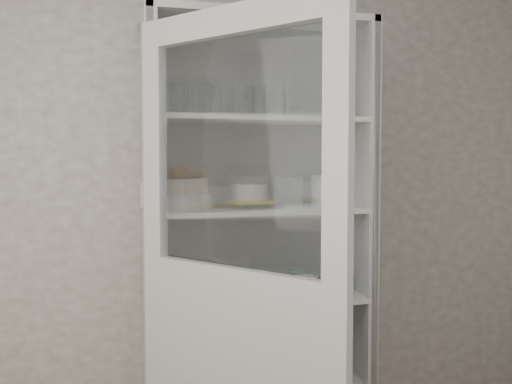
{
  "coord_description": "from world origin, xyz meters",
  "views": [
    {
      "loc": [
        -0.45,
        -1.22,
        1.48
      ],
      "look_at": [
        0.2,
        1.27,
        1.33
      ],
      "focal_mm": 40.0,
      "sensor_mm": 36.0,
      "label": 1
    }
  ],
  "objects": [
    {
      "name": "tumbler_6",
      "position": [
        0.52,
        1.14,
        1.74
      ],
      "size": [
        0.09,
        0.09,
        0.15
      ],
      "primitive_type": "cylinder",
      "rotation": [
        0.0,
        0.0,
        0.13
      ],
      "color": "silver",
      "rests_on": "shelf_glass"
    },
    {
      "name": "mug_teal",
      "position": [
        0.42,
        1.3,
        0.91
      ],
      "size": [
        0.11,
        0.11,
        0.09
      ],
      "primitive_type": "imported",
      "rotation": [
        0.0,
        0.0,
        0.09
      ],
      "color": "#227F71",
      "rests_on": "shelf_mugs"
    },
    {
      "name": "measuring_cups",
      "position": [
        -0.11,
        1.19,
        0.88
      ],
      "size": [
        0.11,
        0.11,
        0.04
      ],
      "primitive_type": "cylinder",
      "color": "silver",
      "rests_on": "shelf_mugs"
    },
    {
      "name": "plate_stack_front",
      "position": [
        -0.13,
        1.25,
        1.3
      ],
      "size": [
        0.23,
        0.23,
        0.07
      ],
      "primitive_type": "cylinder",
      "color": "silver",
      "rests_on": "shelf_plates"
    },
    {
      "name": "tumbler_5",
      "position": [
        0.48,
        1.13,
        1.73
      ],
      "size": [
        0.07,
        0.07,
        0.14
      ],
      "primitive_type": "cylinder",
      "rotation": [
        0.0,
        0.0,
        -0.02
      ],
      "color": "silver",
      "rests_on": "shelf_glass"
    },
    {
      "name": "tumbler_7",
      "position": [
        -0.13,
        1.3,
        1.73
      ],
      "size": [
        0.09,
        0.09,
        0.15
      ],
      "primitive_type": "cylinder",
      "rotation": [
        0.0,
        0.0,
        -0.31
      ],
      "color": "silver",
      "rests_on": "shelf_glass"
    },
    {
      "name": "teal_jar",
      "position": [
        0.24,
        1.33,
        0.91
      ],
      "size": [
        0.09,
        0.09,
        0.1
      ],
      "color": "#227F71",
      "rests_on": "shelf_mugs"
    },
    {
      "name": "goblet_2",
      "position": [
        0.2,
        1.38,
        1.75
      ],
      "size": [
        0.08,
        0.08,
        0.18
      ],
      "primitive_type": null,
      "color": "silver",
      "rests_on": "shelf_glass"
    },
    {
      "name": "grey_bowl_stack",
      "position": [
        0.54,
        1.28,
        1.33
      ],
      "size": [
        0.13,
        0.13,
        0.14
      ],
      "primitive_type": "cylinder",
      "color": "silver",
      "rests_on": "shelf_plates"
    },
    {
      "name": "tumbler_0",
      "position": [
        -0.21,
        1.16,
        1.73
      ],
      "size": [
        0.07,
        0.07,
        0.13
      ],
      "primitive_type": "cylinder",
      "rotation": [
        0.0,
        0.0,
        -0.11
      ],
      "color": "silver",
      "rests_on": "shelf_glass"
    },
    {
      "name": "white_canister",
      "position": [
        -0.21,
        1.3,
        0.92
      ],
      "size": [
        0.12,
        0.12,
        0.13
      ],
      "primitive_type": "cylinder",
      "rotation": [
        0.0,
        0.0,
        0.18
      ],
      "color": "silver",
      "rests_on": "shelf_mugs"
    },
    {
      "name": "pantry_cabinet",
      "position": [
        0.2,
        1.34,
        0.94
      ],
      "size": [
        1.0,
        0.45,
        2.1
      ],
      "color": "beige",
      "rests_on": "floor"
    },
    {
      "name": "tumbler_1",
      "position": [
        -0.17,
        1.14,
        1.73
      ],
      "size": [
        0.08,
        0.08,
        0.13
      ],
      "primitive_type": "cylinder",
      "rotation": [
        0.0,
        0.0,
        0.4
      ],
      "color": "silver",
      "rests_on": "shelf_glass"
    },
    {
      "name": "plate_stack_back",
      "position": [
        -0.21,
        1.37,
        1.32
      ],
      "size": [
        0.2,
        0.2,
        0.11
      ],
      "primitive_type": "cylinder",
      "color": "silver",
      "rests_on": "shelf_plates"
    },
    {
      "name": "white_ramekin",
      "position": [
        0.17,
        1.28,
        1.33
      ],
      "size": [
        0.2,
        0.2,
        0.07
      ],
      "primitive_type": "cylinder",
      "rotation": [
        0.0,
        0.0,
        -0.25
      ],
      "color": "silver",
      "rests_on": "yellow_trivet"
    },
    {
      "name": "tin_box",
      "position": [
        0.31,
        1.24,
        0.49
      ],
      "size": [
        0.21,
        0.15,
        0.06
      ],
      "primitive_type": "cube",
      "rotation": [
        0.0,
        0.0,
        -0.02
      ],
      "color": "#9995A9",
      "rests_on": "shelf_bot"
    },
    {
      "name": "goblet_3",
      "position": [
        0.48,
        1.35,
        1.75
      ],
      "size": [
        0.08,
        0.08,
        0.18
      ],
      "primitive_type": null,
      "color": "silver",
      "rests_on": "shelf_glass"
    },
    {
      "name": "goblet_0",
      "position": [
        -0.0,
        1.39,
        1.76
      ],
      "size": [
        0.08,
        0.08,
        0.19
      ],
      "primitive_type": null,
      "color": "silver",
      "rests_on": "shelf_glass"
    },
    {
      "name": "cream_dish",
      "position": [
        0.15,
        1.25,
        0.5
      ],
      "size": [
        0.31,
        0.31,
        0.08
      ],
      "primitive_type": "imported",
      "rotation": [
        0.0,
        0.0,
        -0.3
      ],
      "color": "beige",
      "rests_on": "shelf_bot"
    },
    {
      "name": "mug_blue",
      "position": [
        0.55,
        1.23,
        0.91
      ],
      "size": [
        0.15,
        0.15,
        0.1
      ],
      "primitive_type": "imported",
      "rotation": [
        0.0,
        0.0,
        0.31
      ],
      "color": "navy",
      "rests_on": "shelf_mugs"
    },
    {
      "name": "tumbler_9",
      "position": [
        0.21,
        1.24,
        1.73
      ],
      "size": [
        0.07,
        0.07,
        0.13
      ],
      "primitive_type": "cylinder",
      "rotation": [
        0.0,
        0.0,
        0.14
      ],
      "color": "silver",
      "rests_on": "shelf_glass"
    },
    {
      "name": "tumbler_4",
      "position": [
        0.39,
        1.12,
        1.73
      ],
      "size": [
        0.09,
        0.09,
        0.14
      ],
      "primitive_type": "cylinder",
      "rotation": [
        0.0,
        0.0,
        -0.42
      ],
      "color": "silver",
      "rests_on": "shelf_glass"
    },
    {
      "name": "wall_back",
      "position": [
        0.0,
        1.5,
        1.3
      ],
      "size": [
        3.6,
        0.02,
        2.6
      ],
      "primitive_type": "cube",
      "color": "gray",
      "rests_on": "ground"
    },
    {
      "name": "tumbler_3",
      "position": [
        0.33,
        1.17,
        1.73
      ],
      "size": [
        0.09,
        0.09,
        0.14
      ],
      "primitive_type": "cylinder",
      "rotation": [
        0.0,
        0.0,
        0.42
      ],
      "color": "silver",
      "rests_on": "shelf_glass"
    },
    {
      "name": "goblet_1",
      "position": [
        0.21,
        1.36,
        1.74
      ],
      "size": [
        0.07,
        0.07,
        0.15
      ],
      "primitive_type": null,
      "color": "silver",
      "rests_on": "shelf_glass"
    },
    {
      "name": "tumbler_2",
      "position": [
        -0.08,
        1.12,
        1.73
      ],
      "size": [
        0.07,
        0.07,
        0.14
      ],
      "primitive_type": "cylinder",
      "rotation": [
        0.0,
        0.0,
        -0.03
      ],
      "color": "silver",
      "rests_on": "shelf_glass"
    },
    {
      "name": "cupboard_door",
      "position": [
        -0.03,
        0.69,
        0.87
      ],
      "size": [
        0.58,
        0.74,
        2.0
      ],
      "rotation": [
        0.0,
        0.0,
        -0.92
      ],
      "color": "beige",
      "rests_on": "floor"
    },
    {
      "name": "tumbler_10",
      "position": [
        0.35,
        1.25,
        1.72
      ],
      "size": [
        0.07,
        0.07,
        0.13
      ],
      "primitive_type": "cylinder",
      "rotation": [
        0.0,
        0.0,
        -0.17
      ],
      "color": "silver",
      "rests_on": "shelf_glass"
    },
    {
      "name": "tumbler_8",
      "position": [
        -0.04,
        1.27,
        1.73
      ],
      "size": [
        0.09,
        0.09,
        0.15
      ],
      "primitive_type": "cylinder",
      "rotation": [
        0.0,
        0.0,
        -0.33
      ],
      "color": "silver",
      "rests_on": "shelf_glass"
    },
    {
      "name": "mug_white",
      "position": [
        0.4,
        1.16,
        0.91
      ],
      "size": [
        0.12,
        0.12,
        0.09
      ],
      "primitive_type": "imported",
      "rotation": [
        0.0,
        0.0,
        0.15
      ],
      "color": "silver",
      "rests_on": "shelf_mugs"
    },
    {
      "name": "cream_bowl",
      "position": [
        -0.13,
        1.25,
        1.36
      ],
      "size": [
        0.21,
        0.21,
        0.06
      ],
      "primitive_type": "cylinder",
      "rotation": [
        0.0,
        0.0,
        -0.03
      ],
      "color": "beige",
      "rests_on": "plate_stack_front"
    },
    {
      "name": "yellow_trivet",
      "position": [
        0.17,
        1.28,
        1.29
      ],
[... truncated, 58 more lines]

